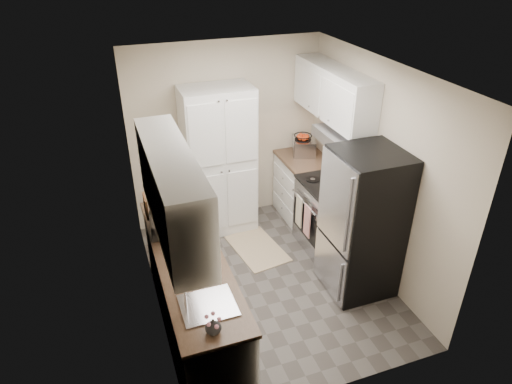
% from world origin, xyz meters
% --- Properties ---
extents(ground, '(3.20, 3.20, 0.00)m').
position_xyz_m(ground, '(0.00, 0.00, 0.00)').
color(ground, '#56514C').
rests_on(ground, ground).
extents(room_shell, '(2.64, 3.24, 2.52)m').
position_xyz_m(room_shell, '(-0.02, -0.01, 1.63)').
color(room_shell, beige).
rests_on(room_shell, ground).
extents(pantry_cabinet, '(0.90, 0.55, 2.00)m').
position_xyz_m(pantry_cabinet, '(-0.20, 1.32, 1.00)').
color(pantry_cabinet, white).
rests_on(pantry_cabinet, ground).
extents(base_cabinet_left, '(0.60, 2.30, 0.88)m').
position_xyz_m(base_cabinet_left, '(-0.99, -0.43, 0.44)').
color(base_cabinet_left, white).
rests_on(base_cabinet_left, ground).
extents(countertop_left, '(0.63, 2.33, 0.04)m').
position_xyz_m(countertop_left, '(-0.99, -0.43, 0.90)').
color(countertop_left, brown).
rests_on(countertop_left, base_cabinet_left).
extents(base_cabinet_right, '(0.60, 0.80, 0.88)m').
position_xyz_m(base_cabinet_right, '(0.99, 1.19, 0.44)').
color(base_cabinet_right, white).
rests_on(base_cabinet_right, ground).
extents(countertop_right, '(0.63, 0.83, 0.04)m').
position_xyz_m(countertop_right, '(0.99, 1.19, 0.90)').
color(countertop_right, brown).
rests_on(countertop_right, base_cabinet_right).
extents(electric_range, '(0.71, 0.78, 1.13)m').
position_xyz_m(electric_range, '(0.97, 0.39, 0.48)').
color(electric_range, '#B7B7BC').
rests_on(electric_range, ground).
extents(refrigerator, '(0.70, 0.72, 1.70)m').
position_xyz_m(refrigerator, '(0.94, -0.41, 0.85)').
color(refrigerator, '#B7B7BC').
rests_on(refrigerator, ground).
extents(microwave, '(0.54, 0.68, 0.33)m').
position_xyz_m(microwave, '(-1.02, 0.13, 1.09)').
color(microwave, '#BBBCC0').
rests_on(microwave, countertop_left).
extents(wine_bottle, '(0.07, 0.07, 0.26)m').
position_xyz_m(wine_bottle, '(-1.11, 0.36, 1.05)').
color(wine_bottle, black).
rests_on(wine_bottle, countertop_left).
extents(flower_vase, '(0.14, 0.14, 0.13)m').
position_xyz_m(flower_vase, '(-1.02, -1.44, 0.99)').
color(flower_vase, silver).
rests_on(flower_vase, countertop_left).
extents(cutting_board, '(0.04, 0.22, 0.27)m').
position_xyz_m(cutting_board, '(-0.93, 0.63, 1.05)').
color(cutting_board, '#459950').
rests_on(cutting_board, countertop_left).
extents(toaster_oven, '(0.42, 0.47, 0.22)m').
position_xyz_m(toaster_oven, '(1.03, 1.34, 1.03)').
color(toaster_oven, '#ADADB2').
rests_on(toaster_oven, countertop_right).
extents(fruit_basket, '(0.32, 0.32, 0.10)m').
position_xyz_m(fruit_basket, '(1.00, 1.32, 1.19)').
color(fruit_basket, '#E34015').
rests_on(fruit_basket, toaster_oven).
extents(kitchen_mat, '(0.68, 0.95, 0.01)m').
position_xyz_m(kitchen_mat, '(0.09, 0.62, 0.01)').
color(kitchen_mat, beige).
rests_on(kitchen_mat, ground).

